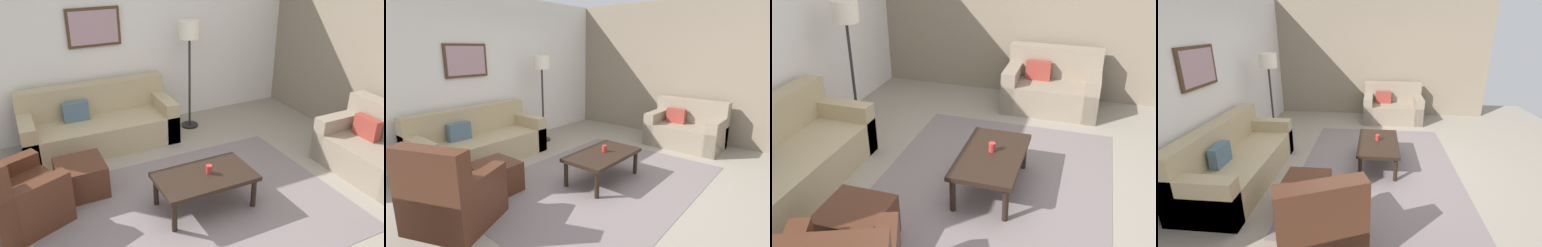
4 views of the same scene
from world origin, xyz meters
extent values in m
plane|color=gray|center=(0.00, 0.00, 0.00)|extent=(8.00, 8.00, 0.00)
cube|color=silver|center=(0.00, 2.60, 1.40)|extent=(6.00, 0.12, 2.80)
cube|color=gray|center=(3.00, 0.00, 1.40)|extent=(0.12, 5.20, 2.80)
cube|color=slate|center=(0.00, 0.00, 0.00)|extent=(3.42, 2.45, 0.01)
cube|color=tan|center=(-0.56, 2.00, 0.21)|extent=(2.18, 0.89, 0.42)
cube|color=tan|center=(-0.56, 2.33, 0.44)|extent=(2.18, 0.24, 0.88)
cube|color=tan|center=(-1.54, 2.00, 0.31)|extent=(0.20, 0.89, 0.62)
cube|color=tan|center=(0.43, 2.00, 0.31)|extent=(0.20, 0.89, 0.62)
cube|color=slate|center=(-0.86, 2.11, 0.56)|extent=(0.36, 0.12, 0.28)
cube|color=gray|center=(2.39, -0.33, 0.21)|extent=(0.82, 1.35, 0.42)
cube|color=gray|center=(2.68, -0.33, 0.44)|extent=(0.24, 1.35, 0.88)
cube|color=gray|center=(2.39, 0.24, 0.31)|extent=(0.82, 0.20, 0.62)
cube|color=gray|center=(2.39, -0.91, 0.31)|extent=(0.82, 0.20, 0.62)
cube|color=#99382D|center=(2.46, -0.11, 0.56)|extent=(0.12, 0.36, 0.28)
cube|color=#4C2819|center=(-1.76, 0.62, 0.22)|extent=(1.05, 1.05, 0.44)
cube|color=#4C2819|center=(-2.04, 0.50, 0.47)|extent=(0.49, 0.82, 0.95)
cube|color=#4C2819|center=(-1.64, 0.32, 0.30)|extent=(0.80, 0.46, 0.60)
cube|color=#4C2819|center=(-1.89, 0.91, 0.30)|extent=(0.80, 0.46, 0.60)
cube|color=#4C2819|center=(-1.07, 0.91, 0.20)|extent=(0.56, 0.56, 0.40)
cylinder|color=black|center=(-0.36, -0.25, 0.18)|extent=(0.06, 0.06, 0.36)
cylinder|color=black|center=(0.62, -0.25, 0.18)|extent=(0.06, 0.06, 0.36)
cylinder|color=black|center=(-0.36, 0.27, 0.18)|extent=(0.06, 0.06, 0.36)
cylinder|color=black|center=(0.62, 0.27, 0.18)|extent=(0.06, 0.06, 0.36)
cube|color=black|center=(0.13, 0.01, 0.39)|extent=(1.10, 0.64, 0.05)
cylinder|color=#B2332D|center=(0.19, 0.03, 0.46)|extent=(0.07, 0.07, 0.10)
cylinder|color=black|center=(0.92, 2.04, 0.01)|extent=(0.28, 0.28, 0.03)
cylinder|color=#262626|center=(0.92, 2.04, 0.72)|extent=(0.04, 0.04, 1.45)
cylinder|color=beige|center=(0.92, 2.04, 1.58)|extent=(0.32, 0.32, 0.26)
cube|color=#472D1C|center=(-0.39, 2.52, 1.64)|extent=(0.77, 0.04, 0.56)
cube|color=#A8848D|center=(-0.39, 2.50, 1.64)|extent=(0.69, 0.01, 0.48)
camera|label=1|loc=(-1.65, -3.28, 2.75)|focal=36.85mm
camera|label=2|loc=(-3.14, -2.24, 1.85)|focal=27.72mm
camera|label=3|loc=(-3.56, -0.84, 2.60)|focal=39.84mm
camera|label=4|loc=(-3.95, 0.08, 2.18)|focal=25.61mm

